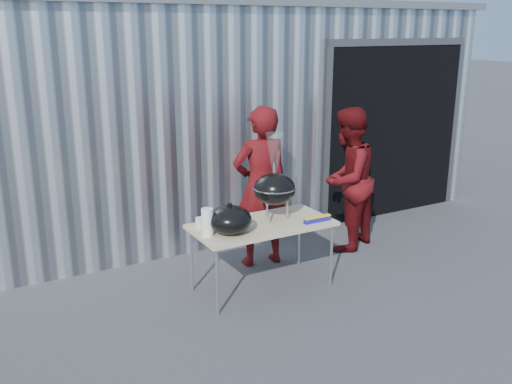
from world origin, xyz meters
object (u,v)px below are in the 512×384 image
folding_table (262,227)px  person_cook (261,187)px  kettle_grill (275,182)px  person_bystander (347,179)px

folding_table → person_cook: (0.34, 0.62, 0.24)m
kettle_grill → person_bystander: bearing=19.2°
kettle_grill → person_bystander: (1.36, 0.47, -0.26)m
folding_table → kettle_grill: 0.50m
folding_table → person_cook: size_ratio=0.79×
folding_table → person_cook: bearing=61.4°
kettle_grill → person_bystander: size_ratio=0.52×
person_cook → person_bystander: person_cook is taller
folding_table → person_cook: person_cook is taller
kettle_grill → folding_table: bearing=-163.2°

